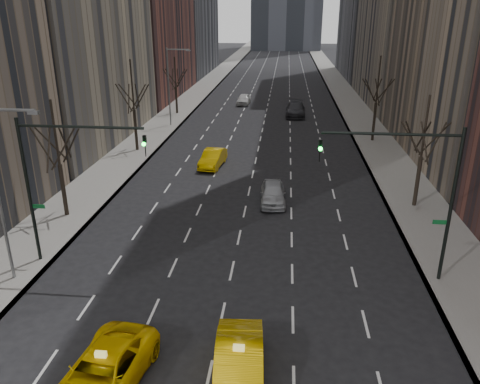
# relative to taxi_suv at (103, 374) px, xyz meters

# --- Properties ---
(sidewalk_left) EXTENTS (4.50, 320.00, 0.15)m
(sidewalk_left) POSITION_rel_taxi_suv_xyz_m (-8.52, 66.95, -0.69)
(sidewalk_left) COLOR slate
(sidewalk_left) RESTS_ON ground
(sidewalk_right) EXTENTS (4.50, 320.00, 0.15)m
(sidewalk_right) POSITION_rel_taxi_suv_xyz_m (15.98, 66.95, -0.69)
(sidewalk_right) COLOR slate
(sidewalk_right) RESTS_ON ground
(tree_lw_b) EXTENTS (3.36, 3.50, 7.82)m
(tree_lw_b) POSITION_rel_taxi_suv_xyz_m (-8.27, 14.95, 2.95)
(tree_lw_b) COLOR black
(tree_lw_b) RESTS_ON ground
(tree_lw_c) EXTENTS (3.36, 3.50, 8.74)m
(tree_lw_c) POSITION_rel_taxi_suv_xyz_m (-8.27, 30.95, 3.27)
(tree_lw_c) COLOR black
(tree_lw_c) RESTS_ON ground
(tree_lw_d) EXTENTS (3.36, 3.50, 7.36)m
(tree_lw_d) POSITION_rel_taxi_suv_xyz_m (-8.27, 48.95, 2.79)
(tree_lw_d) COLOR black
(tree_lw_d) RESTS_ON ground
(tree_rw_b) EXTENTS (3.36, 3.50, 7.82)m
(tree_rw_b) POSITION_rel_taxi_suv_xyz_m (15.73, 18.95, 2.95)
(tree_rw_b) COLOR black
(tree_rw_b) RESTS_ON ground
(tree_rw_c) EXTENTS (3.36, 3.50, 8.74)m
(tree_rw_c) POSITION_rel_taxi_suv_xyz_m (15.73, 36.95, 3.27)
(tree_rw_c) COLOR black
(tree_rw_c) RESTS_ON ground
(traffic_mast_left) EXTENTS (6.69, 0.39, 8.00)m
(traffic_mast_left) POSITION_rel_taxi_suv_xyz_m (-5.37, 8.95, 4.72)
(traffic_mast_left) COLOR black
(traffic_mast_left) RESTS_ON ground
(traffic_mast_right) EXTENTS (6.69, 0.39, 8.00)m
(traffic_mast_right) POSITION_rel_taxi_suv_xyz_m (12.84, 8.95, 4.72)
(traffic_mast_right) COLOR black
(traffic_mast_right) RESTS_ON ground
(streetlight_near) EXTENTS (2.83, 0.22, 9.00)m
(streetlight_near) POSITION_rel_taxi_suv_xyz_m (-7.11, 6.95, 4.85)
(streetlight_near) COLOR slate
(streetlight_near) RESTS_ON ground
(streetlight_far) EXTENTS (2.83, 0.22, 9.00)m
(streetlight_far) POSITION_rel_taxi_suv_xyz_m (-7.11, 41.95, 4.85)
(streetlight_far) COLOR slate
(streetlight_far) RESTS_ON ground
(taxi_suv) EXTENTS (3.24, 5.80, 1.53)m
(taxi_suv) POSITION_rel_taxi_suv_xyz_m (0.00, 0.00, 0.00)
(taxi_suv) COLOR yellow
(taxi_suv) RESTS_ON ground
(taxi_sedan) EXTENTS (2.14, 5.24, 1.69)m
(taxi_sedan) POSITION_rel_taxi_suv_xyz_m (4.93, 0.65, 0.08)
(taxi_sedan) COLOR #E7B204
(taxi_sedan) RESTS_ON ground
(silver_sedan_ahead) EXTENTS (1.98, 4.50, 1.51)m
(silver_sedan_ahead) POSITION_rel_taxi_suv_xyz_m (5.64, 18.76, -0.01)
(silver_sedan_ahead) COLOR #A8AAB0
(silver_sedan_ahead) RESTS_ON ground
(far_taxi) EXTENTS (2.12, 4.79, 1.53)m
(far_taxi) POSITION_rel_taxi_suv_xyz_m (0.01, 26.79, -0.00)
(far_taxi) COLOR #D5A604
(far_taxi) RESTS_ON ground
(far_suv_grey) EXTENTS (2.59, 6.18, 1.78)m
(far_suv_grey) POSITION_rel_taxi_suv_xyz_m (7.69, 49.31, 0.13)
(far_suv_grey) COLOR #2A2A2E
(far_suv_grey) RESTS_ON ground
(far_car_white) EXTENTS (2.01, 4.55, 1.53)m
(far_car_white) POSITION_rel_taxi_suv_xyz_m (0.13, 56.74, -0.00)
(far_car_white) COLOR silver
(far_car_white) RESTS_ON ground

